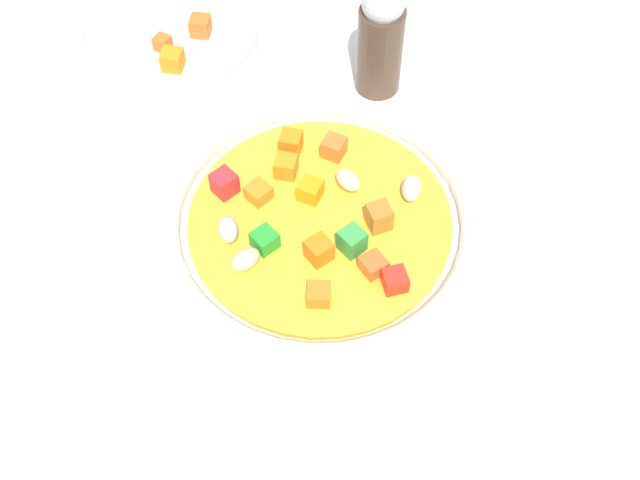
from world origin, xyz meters
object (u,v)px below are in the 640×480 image
Objects in this scene: side_bowl_small at (167,45)px; pepper_shaker at (381,38)px; spoon at (104,322)px; soup_bowl_main at (320,237)px.

pepper_shaker is (6.92, 14.73, 2.26)cm from side_bowl_small.
pepper_shaker is (-14.33, 23.82, 4.37)cm from spoon.
pepper_shaker reaches higher than spoon.
spoon is 28.14cm from pepper_shaker.
soup_bowl_main reaches higher than spoon.
soup_bowl_main is at bearing 13.87° from side_bowl_small.
soup_bowl_main is 2.14× the size of pepper_shaker.
pepper_shaker reaches higher than soup_bowl_main.
spoon is 1.99× the size of pepper_shaker.
side_bowl_small is 16.43cm from pepper_shaker.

